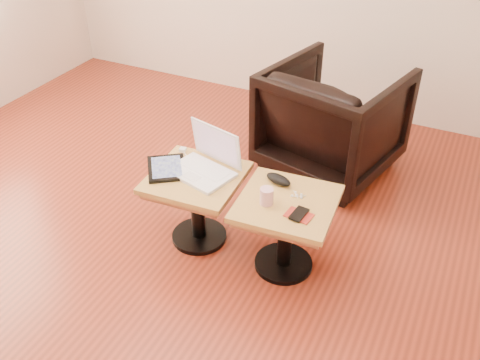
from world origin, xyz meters
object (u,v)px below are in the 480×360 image
at_px(side_table_left, 197,192).
at_px(laptop, 206,163).
at_px(side_table_right, 286,218).
at_px(armchair, 333,120).
at_px(striped_cup, 267,196).

xyz_separation_m(side_table_left, laptop, (0.03, 0.06, 0.16)).
height_order(side_table_right, laptop, laptop).
height_order(laptop, armchair, armchair).
xyz_separation_m(side_table_left, armchair, (0.45, 1.08, 0.04)).
bearing_deg(side_table_left, striped_cup, -11.67).
bearing_deg(side_table_right, side_table_left, 175.71).
relative_size(side_table_right, striped_cup, 5.92).
bearing_deg(laptop, armchair, 82.20).
distance_m(laptop, striped_cup, 0.44).
bearing_deg(laptop, side_table_left, -99.06).
height_order(side_table_right, armchair, armchair).
bearing_deg(striped_cup, armchair, 90.11).
height_order(side_table_left, side_table_right, same).
distance_m(side_table_left, laptop, 0.18).
distance_m(laptop, armchair, 1.10).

